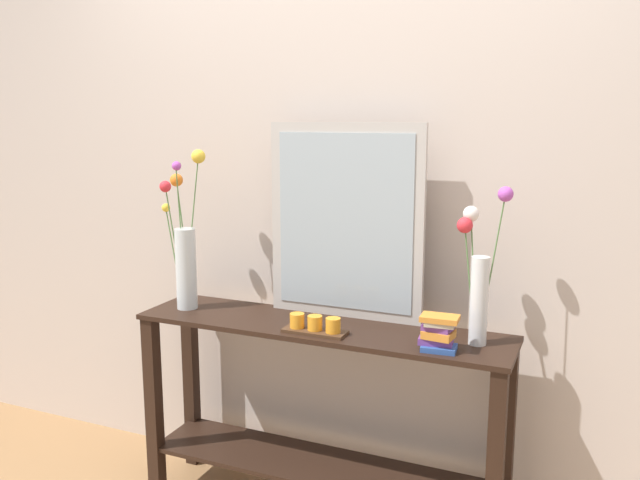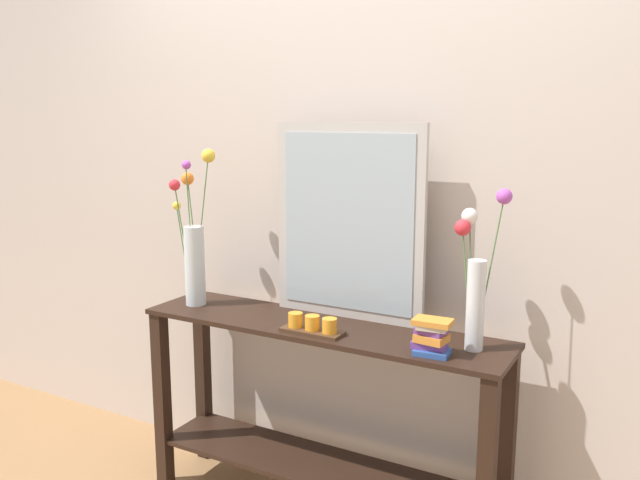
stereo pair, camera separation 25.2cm
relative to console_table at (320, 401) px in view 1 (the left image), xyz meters
name	(u,v)px [view 1 (the left image)]	position (x,y,z in m)	size (l,w,h in m)	color
wall_back	(348,181)	(0.00, 0.30, 0.86)	(6.40, 0.08, 2.70)	beige
console_table	(320,401)	(0.00, 0.00, 0.00)	(1.50, 0.36, 0.81)	black
mirror_leaning	(345,222)	(0.05, 0.15, 0.71)	(0.64, 0.03, 0.78)	#B7B2AD
tall_vase_left	(185,251)	(-0.62, 0.00, 0.56)	(0.17, 0.19, 0.67)	silver
vase_right	(479,275)	(0.60, 0.04, 0.57)	(0.19, 0.13, 0.56)	silver
candle_tray	(315,326)	(0.02, -0.10, 0.35)	(0.24, 0.09, 0.07)	#472D1C
book_stack	(438,333)	(0.49, -0.10, 0.38)	(0.14, 0.10, 0.13)	#2D519E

